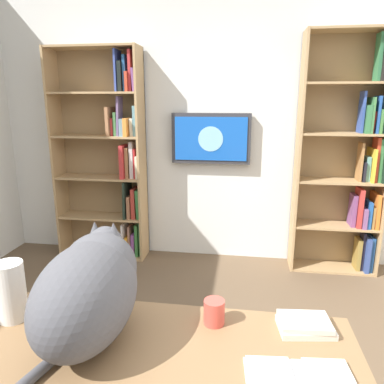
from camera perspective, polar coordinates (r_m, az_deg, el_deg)
The scene contains 9 objects.
wall_back at distance 3.64m, azimuth 3.83°, elevation 10.25°, with size 4.52×0.06×2.70m, color silver.
bookshelf_left at distance 3.62m, azimuth 23.80°, elevation 4.45°, with size 0.79×0.28×2.19m.
bookshelf_right at distance 3.75m, azimuth -12.66°, elevation 5.09°, with size 0.90×0.28×2.10m.
wall_mounted_tv at distance 3.57m, azimuth 3.00°, elevation 8.40°, with size 0.77×0.07×0.49m.
cat at distance 1.35m, azimuth -15.67°, elevation -14.19°, with size 0.32×0.67×0.38m.
open_binder at distance 1.26m, azimuth 16.92°, elevation -26.93°, with size 0.35×0.25×0.02m.
paper_towel_roll at distance 1.59m, azimuth -26.65°, elevation -13.80°, with size 0.11×0.11×0.23m, color white.
coffee_mug at distance 1.45m, azimuth 3.51°, elevation -18.35°, with size 0.08×0.08×0.10m, color #D84C3F.
desk_book_stack at distance 1.48m, azimuth 17.37°, elevation -19.35°, with size 0.21×0.16×0.05m.
Camera 1 is at (-0.30, 1.39, 1.60)m, focal length 33.86 mm.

